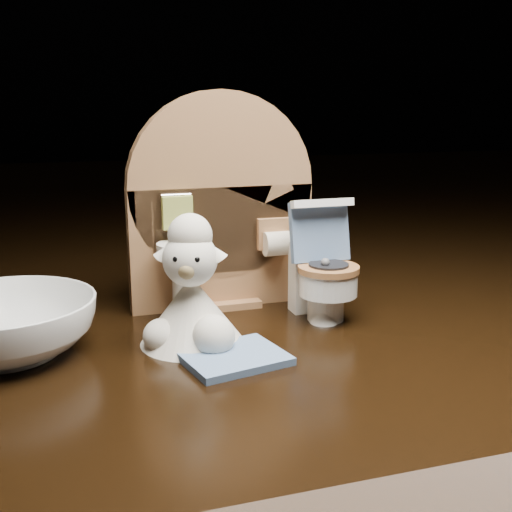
% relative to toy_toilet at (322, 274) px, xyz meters
% --- Properties ---
extents(backdrop_panel, '(0.13, 0.05, 0.15)m').
position_rel_toy_toilet_xyz_m(backdrop_panel, '(-0.06, 0.04, 0.04)').
color(backdrop_panel, '#92633C').
rests_on(backdrop_panel, ground).
extents(toy_toilet, '(0.04, 0.05, 0.08)m').
position_rel_toy_toilet_xyz_m(toy_toilet, '(0.00, 0.00, 0.00)').
color(toy_toilet, white).
rests_on(toy_toilet, ground).
extents(bath_mat, '(0.06, 0.06, 0.00)m').
position_rel_toy_toilet_xyz_m(bath_mat, '(-0.08, -0.06, -0.03)').
color(bath_mat, slate).
rests_on(bath_mat, ground).
extents(toilet_brush, '(0.02, 0.02, 0.04)m').
position_rel_toy_toilet_xyz_m(toilet_brush, '(-0.00, -0.01, -0.02)').
color(toilet_brush, white).
rests_on(toilet_brush, ground).
extents(plush_lamb, '(0.06, 0.07, 0.08)m').
position_rel_toy_toilet_xyz_m(plush_lamb, '(-0.09, -0.02, -0.00)').
color(plush_lamb, beige).
rests_on(plush_lamb, ground).
extents(ceramic_bowl, '(0.12, 0.12, 0.03)m').
position_rel_toy_toilet_xyz_m(ceramic_bowl, '(-0.20, -0.01, -0.01)').
color(ceramic_bowl, white).
rests_on(ceramic_bowl, ground).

